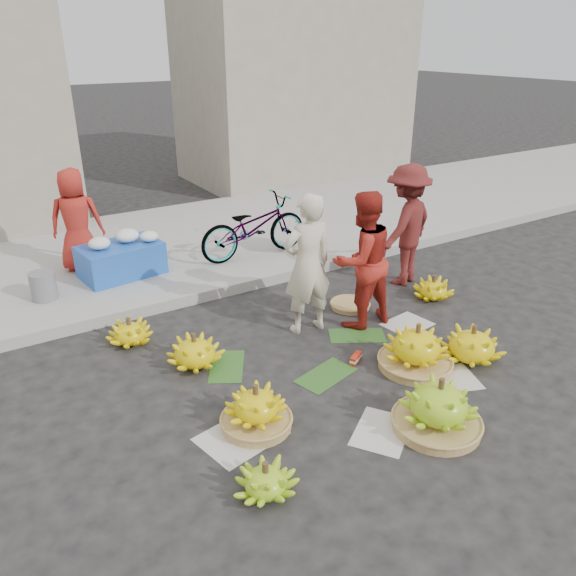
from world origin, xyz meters
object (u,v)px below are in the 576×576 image
banana_bunch_4 (416,348)px  bicycle (254,227)px  banana_bunch_0 (256,409)px  vendor_cream (307,265)px  flower_table (121,258)px

banana_bunch_4 → bicycle: 3.55m
banana_bunch_4 → banana_bunch_0: bearing=179.6°
vendor_cream → flower_table: vendor_cream is taller
flower_table → bicycle: size_ratio=0.66×
bicycle → vendor_cream: bearing=166.3°
banana_bunch_4 → flower_table: size_ratio=0.78×
vendor_cream → flower_table: size_ratio=1.43×
banana_bunch_4 → flower_table: bearing=117.0°
banana_bunch_0 → flower_table: bearing=90.7°
banana_bunch_0 → banana_bunch_4: 1.91m
banana_bunch_0 → banana_bunch_4: bearing=-0.4°
vendor_cream → bicycle: vendor_cream is taller
banana_bunch_4 → bicycle: (-0.01, 3.54, 0.36)m
banana_bunch_0 → vendor_cream: 2.02m
vendor_cream → bicycle: 2.30m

